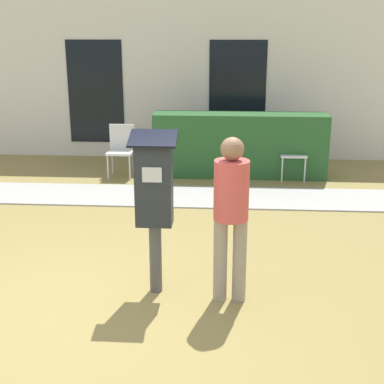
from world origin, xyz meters
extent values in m
plane|color=olive|center=(0.00, 0.00, 0.00)|extent=(40.00, 40.00, 0.00)
cube|color=#A3A099|center=(0.00, 3.56, 0.01)|extent=(12.00, 1.10, 0.02)
cube|color=silver|center=(0.00, 6.36, 1.60)|extent=(10.00, 0.24, 3.20)
cube|color=black|center=(-1.40, 6.23, 1.30)|extent=(1.10, 0.02, 2.00)
cube|color=black|center=(1.40, 6.23, 1.30)|extent=(1.10, 0.02, 2.00)
cylinder|color=#4C4C4C|center=(0.55, 0.45, 0.35)|extent=(0.12, 0.12, 0.70)
cube|color=#23282D|center=(0.55, 0.45, 1.10)|extent=(0.34, 0.22, 0.80)
cube|color=silver|center=(0.55, 0.34, 1.22)|extent=(0.18, 0.01, 0.14)
cube|color=black|center=(0.55, 0.45, 1.53)|extent=(0.44, 0.31, 0.12)
cylinder|color=gray|center=(1.18, 0.32, 0.41)|extent=(0.13, 0.13, 0.82)
cylinder|color=gray|center=(1.36, 0.32, 0.41)|extent=(0.13, 0.13, 0.82)
cylinder|color=#D14C47|center=(1.27, 0.32, 1.09)|extent=(0.32, 0.32, 0.55)
sphere|color=#8C6647|center=(1.27, 0.32, 1.48)|extent=(0.21, 0.21, 0.21)
cylinder|color=silver|center=(-0.82, 4.49, 0.21)|extent=(0.03, 0.03, 0.42)
cylinder|color=silver|center=(-0.44, 4.49, 0.21)|extent=(0.03, 0.03, 0.42)
cylinder|color=silver|center=(-0.82, 4.87, 0.21)|extent=(0.03, 0.03, 0.42)
cylinder|color=silver|center=(-0.44, 4.87, 0.21)|extent=(0.03, 0.03, 0.42)
cube|color=silver|center=(-0.63, 4.68, 0.44)|extent=(0.44, 0.44, 0.04)
cube|color=silver|center=(-0.63, 4.88, 0.68)|extent=(0.44, 0.04, 0.44)
cylinder|color=silver|center=(0.67, 4.80, 0.21)|extent=(0.03, 0.03, 0.42)
cylinder|color=silver|center=(1.05, 4.80, 0.21)|extent=(0.03, 0.03, 0.42)
cylinder|color=silver|center=(0.67, 5.18, 0.21)|extent=(0.03, 0.03, 0.42)
cylinder|color=silver|center=(1.05, 5.18, 0.21)|extent=(0.03, 0.03, 0.42)
cube|color=silver|center=(0.86, 4.99, 0.44)|extent=(0.44, 0.44, 0.04)
cube|color=silver|center=(0.86, 5.19, 0.68)|extent=(0.44, 0.04, 0.44)
cylinder|color=silver|center=(2.16, 4.52, 0.21)|extent=(0.03, 0.03, 0.42)
cylinder|color=silver|center=(2.54, 4.52, 0.21)|extent=(0.03, 0.03, 0.42)
cylinder|color=silver|center=(2.16, 4.90, 0.21)|extent=(0.03, 0.03, 0.42)
cylinder|color=silver|center=(2.54, 4.90, 0.21)|extent=(0.03, 0.03, 0.42)
cube|color=silver|center=(2.35, 4.71, 0.44)|extent=(0.44, 0.44, 0.04)
cube|color=silver|center=(2.35, 4.91, 0.68)|extent=(0.44, 0.04, 0.44)
cube|color=#285628|center=(1.44, 4.91, 0.55)|extent=(2.99, 0.60, 1.10)
camera|label=1|loc=(1.23, -4.30, 2.48)|focal=50.00mm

